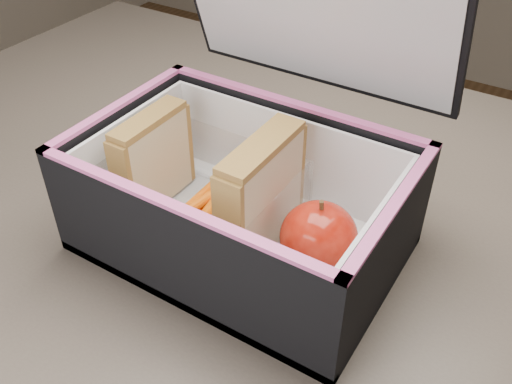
% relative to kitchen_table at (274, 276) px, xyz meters
% --- Properties ---
extents(kitchen_table, '(1.20, 0.80, 0.75)m').
position_rel_kitchen_table_xyz_m(kitchen_table, '(0.00, 0.00, 0.00)').
color(kitchen_table, brown).
rests_on(kitchen_table, ground).
extents(lunch_bag, '(0.30, 0.26, 0.30)m').
position_rel_kitchen_table_xyz_m(lunch_bag, '(-0.01, -0.05, 0.16)').
color(lunch_bag, black).
rests_on(lunch_bag, kitchen_table).
extents(plastic_tub, '(0.17, 0.12, 0.07)m').
position_rel_kitchen_table_xyz_m(plastic_tub, '(-0.05, -0.06, 0.14)').
color(plastic_tub, white).
rests_on(plastic_tub, lunch_bag).
extents(sandwich_left, '(0.03, 0.09, 0.10)m').
position_rel_kitchen_table_xyz_m(sandwich_left, '(-0.11, -0.06, 0.16)').
color(sandwich_left, tan).
rests_on(sandwich_left, plastic_tub).
extents(sandwich_right, '(0.03, 0.10, 0.12)m').
position_rel_kitchen_table_xyz_m(sandwich_right, '(0.02, -0.06, 0.16)').
color(sandwich_right, tan).
rests_on(sandwich_right, plastic_tub).
extents(carrot_sticks, '(0.04, 0.14, 0.03)m').
position_rel_kitchen_table_xyz_m(carrot_sticks, '(-0.05, -0.05, 0.12)').
color(carrot_sticks, '#EE6300').
rests_on(carrot_sticks, plastic_tub).
extents(paper_napkin, '(0.09, 0.09, 0.01)m').
position_rel_kitchen_table_xyz_m(paper_napkin, '(0.07, -0.05, 0.11)').
color(paper_napkin, white).
rests_on(paper_napkin, lunch_bag).
extents(red_apple, '(0.08, 0.08, 0.07)m').
position_rel_kitchen_table_xyz_m(red_apple, '(0.08, -0.06, 0.14)').
color(red_apple, '#8D0800').
rests_on(red_apple, paper_napkin).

